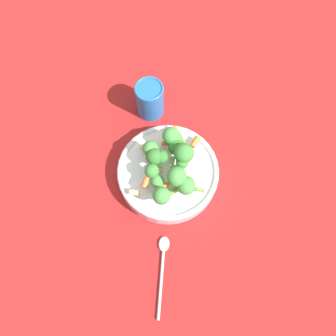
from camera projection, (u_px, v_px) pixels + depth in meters
ground_plane at (168, 176)px, 0.85m from camera, size 3.00×3.00×0.00m
bowl at (168, 173)px, 0.82m from camera, size 0.25×0.25×0.05m
pasta_salad at (171, 163)px, 0.76m from camera, size 0.20×0.20×0.09m
cup at (150, 99)px, 0.87m from camera, size 0.08×0.08×0.10m
spoon at (163, 261)px, 0.77m from camera, size 0.18×0.06×0.01m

